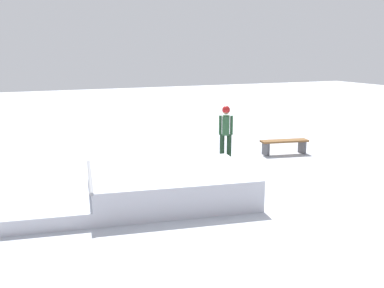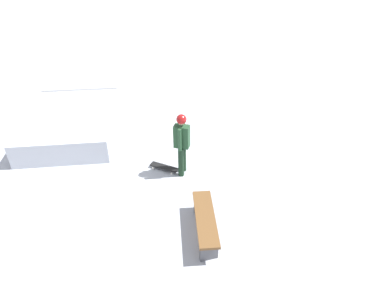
{
  "view_description": "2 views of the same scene",
  "coord_description": "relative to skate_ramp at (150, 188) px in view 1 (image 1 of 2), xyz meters",
  "views": [
    {
      "loc": [
        4.32,
        9.16,
        3.43
      ],
      "look_at": [
        -0.32,
        -1.68,
        0.9
      ],
      "focal_mm": 41.31,
      "sensor_mm": 36.0,
      "label": 1
    },
    {
      "loc": [
        -8.8,
        -1.28,
        5.37
      ],
      "look_at": [
        -2.21,
        -3.1,
        1.0
      ],
      "focal_mm": 30.9,
      "sensor_mm": 36.0,
      "label": 2
    }
  ],
  "objects": [
    {
      "name": "ground_plane",
      "position": [
        -1.41,
        0.12,
        -0.32
      ],
      "size": [
        60.0,
        60.0,
        0.0
      ],
      "primitive_type": "plane",
      "color": "#B2B7C1"
    },
    {
      "name": "skater",
      "position": [
        -3.39,
        -2.77,
        0.69
      ],
      "size": [
        0.39,
        0.44,
        1.73
      ],
      "rotation": [
        0.0,
        0.0,
        4.2
      ],
      "color": "black",
      "rests_on": "ground"
    },
    {
      "name": "skateboard",
      "position": [
        -3.13,
        -2.33,
        -0.24
      ],
      "size": [
        0.67,
        0.74,
        0.09
      ],
      "rotation": [
        0.0,
        0.0,
        4.01
      ],
      "color": "black",
      "rests_on": "ground"
    },
    {
      "name": "park_bench",
      "position": [
        -5.57,
        -2.72,
        0.04
      ],
      "size": [
        1.65,
        0.69,
        0.48
      ],
      "rotation": [
        0.0,
        0.0,
        6.09
      ],
      "color": "brown",
      "rests_on": "ground"
    },
    {
      "name": "skate_ramp",
      "position": [
        0.0,
        0.0,
        0.0
      ],
      "size": [
        5.74,
        3.4,
        0.74
      ],
      "rotation": [
        0.0,
        0.0,
        -0.16
      ],
      "color": "silver",
      "rests_on": "ground"
    }
  ]
}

